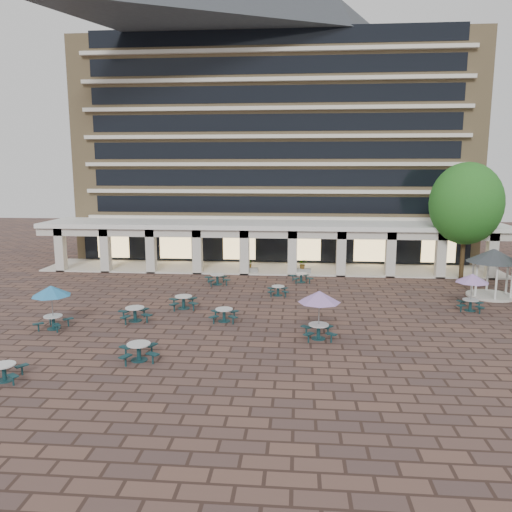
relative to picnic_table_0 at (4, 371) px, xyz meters
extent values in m
plane|color=brown|center=(10.29, 11.00, -0.46)|extent=(120.00, 120.00, 0.00)
cube|color=#A3875C|center=(10.29, 36.50, 10.54)|extent=(40.00, 15.00, 22.00)
cube|color=beige|center=(10.29, 28.75, 4.04)|extent=(36.80, 0.50, 0.35)
cube|color=black|center=(10.29, 28.98, 5.34)|extent=(35.20, 0.05, 1.60)
cube|color=beige|center=(10.29, 28.75, 6.64)|extent=(36.80, 0.50, 0.35)
cube|color=black|center=(10.29, 28.98, 7.94)|extent=(35.20, 0.05, 1.60)
cube|color=beige|center=(10.29, 28.75, 9.24)|extent=(36.80, 0.50, 0.35)
cube|color=black|center=(10.29, 28.98, 10.54)|extent=(35.20, 0.05, 1.60)
cube|color=beige|center=(10.29, 28.75, 11.84)|extent=(36.80, 0.50, 0.35)
cube|color=black|center=(10.29, 28.98, 13.14)|extent=(35.20, 0.05, 1.60)
cube|color=beige|center=(10.29, 28.75, 14.44)|extent=(36.80, 0.50, 0.35)
cube|color=black|center=(10.29, 28.98, 15.74)|extent=(35.20, 0.05, 1.60)
cube|color=beige|center=(10.29, 28.75, 17.04)|extent=(36.80, 0.50, 0.35)
cube|color=black|center=(10.29, 28.98, 18.34)|extent=(35.20, 0.05, 1.60)
cube|color=beige|center=(10.29, 28.75, 19.64)|extent=(36.80, 0.50, 0.35)
cube|color=black|center=(10.29, 28.98, 20.94)|extent=(35.20, 0.05, 1.60)
cube|color=white|center=(10.29, 26.00, 3.74)|extent=(42.00, 6.60, 0.40)
cube|color=beige|center=(10.29, 23.15, 3.29)|extent=(42.00, 0.30, 0.90)
cube|color=black|center=(10.29, 28.70, 1.34)|extent=(38.00, 0.15, 3.20)
cube|color=beige|center=(10.29, 26.00, -0.40)|extent=(42.00, 6.00, 0.12)
cube|color=beige|center=(-8.71, 23.40, 1.54)|extent=(0.80, 0.80, 4.00)
cube|color=beige|center=(-4.49, 23.40, 1.54)|extent=(0.80, 0.80, 4.00)
cube|color=beige|center=(-0.26, 23.40, 1.54)|extent=(0.80, 0.80, 4.00)
cube|color=beige|center=(3.96, 23.40, 1.54)|extent=(0.80, 0.80, 4.00)
cube|color=beige|center=(8.18, 23.40, 1.54)|extent=(0.80, 0.80, 4.00)
cube|color=beige|center=(12.40, 23.40, 1.54)|extent=(0.80, 0.80, 4.00)
cube|color=beige|center=(16.63, 23.40, 1.54)|extent=(0.80, 0.80, 4.00)
cube|color=beige|center=(20.85, 23.40, 1.54)|extent=(0.80, 0.80, 4.00)
cube|color=beige|center=(25.07, 23.40, 1.54)|extent=(0.80, 0.80, 4.00)
cube|color=beige|center=(29.29, 23.40, 1.54)|extent=(0.80, 0.80, 4.00)
cube|color=#FFD88C|center=(-5.71, 28.55, 1.14)|extent=(3.20, 0.08, 2.40)
cube|color=#FFD88C|center=(0.69, 28.55, 1.14)|extent=(3.20, 0.08, 2.40)
cube|color=#FFD88C|center=(7.09, 28.55, 1.14)|extent=(3.20, 0.08, 2.40)
cube|color=#FFD88C|center=(13.49, 28.55, 1.14)|extent=(3.20, 0.08, 2.40)
cube|color=#FFD88C|center=(19.89, 28.55, 1.14)|extent=(3.20, 0.08, 2.40)
cube|color=#FFD88C|center=(26.29, 28.55, 1.14)|extent=(3.20, 0.08, 2.40)
cylinder|color=#123637|center=(0.00, 0.00, -0.44)|extent=(0.71, 0.71, 0.04)
cylinder|color=#123637|center=(0.00, 0.00, -0.12)|extent=(0.18, 0.18, 0.67)
cylinder|color=silver|center=(0.00, 0.00, 0.28)|extent=(1.02, 1.02, 0.05)
cube|color=#123637|center=(0.44, 0.66, -0.01)|extent=(0.55, 0.62, 0.05)
cylinder|color=#123637|center=(0.44, 0.66, -0.24)|extent=(0.08, 0.08, 0.43)
cube|color=#123637|center=(0.66, -0.44, -0.01)|extent=(0.62, 0.55, 0.05)
cylinder|color=#123637|center=(0.66, -0.44, -0.24)|extent=(0.08, 0.08, 0.43)
cylinder|color=#123637|center=(5.19, 2.83, -0.44)|extent=(0.80, 0.80, 0.05)
cylinder|color=#123637|center=(5.19, 2.83, -0.08)|extent=(0.21, 0.21, 0.76)
cylinder|color=silver|center=(5.19, 2.83, 0.38)|extent=(1.15, 1.15, 0.06)
cube|color=#123637|center=(5.59, 3.64, 0.05)|extent=(0.57, 0.71, 0.06)
cylinder|color=#123637|center=(5.59, 3.64, -0.22)|extent=(0.09, 0.09, 0.48)
cube|color=#123637|center=(4.39, 3.23, 0.05)|extent=(0.71, 0.57, 0.06)
cylinder|color=#123637|center=(4.39, 3.23, -0.22)|extent=(0.09, 0.09, 0.48)
cube|color=#123637|center=(4.80, 2.03, 0.05)|extent=(0.57, 0.71, 0.06)
cylinder|color=#123637|center=(4.80, 2.03, -0.22)|extent=(0.09, 0.09, 0.48)
cube|color=#123637|center=(6.00, 2.44, 0.05)|extent=(0.71, 0.57, 0.06)
cylinder|color=#123637|center=(6.00, 2.44, -0.22)|extent=(0.09, 0.09, 0.48)
cylinder|color=#123637|center=(-1.34, 7.17, -0.44)|extent=(0.75, 0.75, 0.04)
cylinder|color=#123637|center=(-1.34, 7.17, -0.11)|extent=(0.19, 0.19, 0.70)
cylinder|color=silver|center=(-1.34, 7.17, 0.32)|extent=(1.07, 1.07, 0.05)
cube|color=#123637|center=(-0.70, 7.70, 0.01)|extent=(0.64, 0.61, 0.05)
cylinder|color=#123637|center=(-0.70, 7.70, -0.23)|extent=(0.09, 0.09, 0.45)
cube|color=#123637|center=(-1.87, 7.80, 0.01)|extent=(0.61, 0.64, 0.05)
cylinder|color=#123637|center=(-1.87, 7.80, -0.23)|extent=(0.09, 0.09, 0.45)
cube|color=#123637|center=(-1.98, 6.63, 0.01)|extent=(0.64, 0.61, 0.05)
cylinder|color=#123637|center=(-1.98, 6.63, -0.23)|extent=(0.09, 0.09, 0.45)
cube|color=#123637|center=(-0.81, 6.53, 0.01)|extent=(0.61, 0.64, 0.05)
cylinder|color=#123637|center=(-0.81, 6.53, -0.23)|extent=(0.09, 0.09, 0.45)
cylinder|color=gray|center=(-1.34, 7.17, 0.82)|extent=(0.05, 0.05, 2.56)
cone|color=teal|center=(-1.34, 7.17, 1.84)|extent=(2.24, 2.24, 0.59)
cylinder|color=#123637|center=(2.92, 9.09, -0.44)|extent=(0.80, 0.80, 0.05)
cylinder|color=#123637|center=(2.92, 9.09, -0.08)|extent=(0.21, 0.21, 0.76)
cylinder|color=silver|center=(2.92, 9.09, 0.38)|extent=(1.15, 1.15, 0.06)
cube|color=#123637|center=(3.24, 9.93, 0.05)|extent=(0.52, 0.70, 0.06)
cylinder|color=#123637|center=(3.24, 9.93, -0.22)|extent=(0.09, 0.09, 0.48)
cube|color=#123637|center=(2.08, 9.40, 0.05)|extent=(0.70, 0.52, 0.06)
cylinder|color=#123637|center=(2.08, 9.40, -0.22)|extent=(0.09, 0.09, 0.48)
cube|color=#123637|center=(2.61, 8.25, 0.05)|extent=(0.52, 0.70, 0.06)
cylinder|color=#123637|center=(2.61, 8.25, -0.22)|extent=(0.09, 0.09, 0.48)
cube|color=#123637|center=(3.77, 8.78, 0.05)|extent=(0.70, 0.52, 0.06)
cylinder|color=#123637|center=(3.77, 8.78, -0.22)|extent=(0.09, 0.09, 0.48)
cylinder|color=#123637|center=(14.08, 6.74, -0.44)|extent=(0.78, 0.78, 0.04)
cylinder|color=#123637|center=(14.08, 6.74, -0.09)|extent=(0.20, 0.20, 0.74)
cylinder|color=silver|center=(14.08, 6.74, 0.36)|extent=(1.11, 1.11, 0.06)
cube|color=#123637|center=(14.64, 7.41, 0.03)|extent=(0.63, 0.67, 0.06)
cylinder|color=#123637|center=(14.64, 7.41, -0.22)|extent=(0.09, 0.09, 0.47)
cube|color=#123637|center=(13.41, 7.30, 0.03)|extent=(0.67, 0.63, 0.06)
cylinder|color=#123637|center=(13.41, 7.30, -0.22)|extent=(0.09, 0.09, 0.47)
cube|color=#123637|center=(13.52, 6.07, 0.03)|extent=(0.63, 0.67, 0.06)
cylinder|color=#123637|center=(13.52, 6.07, -0.22)|extent=(0.09, 0.09, 0.47)
cube|color=#123637|center=(14.74, 6.18, 0.03)|extent=(0.67, 0.63, 0.06)
cylinder|color=#123637|center=(14.74, 6.18, -0.22)|extent=(0.09, 0.09, 0.47)
cylinder|color=gray|center=(14.08, 6.74, 0.88)|extent=(0.06, 0.06, 2.68)
cone|color=#9D75BA|center=(14.08, 6.74, 1.94)|extent=(2.34, 2.34, 0.61)
cylinder|color=#123637|center=(5.27, 12.09, -0.44)|extent=(0.80, 0.80, 0.05)
cylinder|color=#123637|center=(5.27, 12.09, -0.08)|extent=(0.21, 0.21, 0.76)
cylinder|color=silver|center=(5.27, 12.09, 0.38)|extent=(1.15, 1.15, 0.06)
cube|color=#123637|center=(5.72, 12.86, 0.05)|extent=(0.59, 0.71, 0.06)
cylinder|color=#123637|center=(5.72, 12.86, -0.22)|extent=(0.09, 0.09, 0.48)
cube|color=#123637|center=(4.50, 12.54, 0.05)|extent=(0.71, 0.59, 0.06)
cylinder|color=#123637|center=(4.50, 12.54, -0.22)|extent=(0.09, 0.09, 0.48)
cube|color=#123637|center=(4.82, 11.32, 0.05)|extent=(0.59, 0.71, 0.06)
cylinder|color=#123637|center=(4.82, 11.32, -0.22)|extent=(0.09, 0.09, 0.48)
cube|color=#123637|center=(6.05, 11.64, 0.05)|extent=(0.71, 0.59, 0.06)
cylinder|color=#123637|center=(6.05, 11.64, -0.22)|extent=(0.09, 0.09, 0.48)
cylinder|color=#123637|center=(8.41, 9.48, -0.44)|extent=(0.74, 0.74, 0.04)
cylinder|color=#123637|center=(8.41, 9.48, -0.11)|extent=(0.19, 0.19, 0.70)
cylinder|color=silver|center=(8.41, 9.48, 0.32)|extent=(1.06, 1.06, 0.05)
cube|color=#123637|center=(8.96, 10.10, 0.01)|extent=(0.61, 0.63, 0.05)
cylinder|color=#123637|center=(8.96, 10.10, -0.24)|extent=(0.08, 0.08, 0.44)
cube|color=#123637|center=(7.79, 10.02, 0.01)|extent=(0.63, 0.61, 0.05)
cylinder|color=#123637|center=(7.79, 10.02, -0.24)|extent=(0.08, 0.08, 0.44)
cube|color=#123637|center=(7.87, 8.85, 0.01)|extent=(0.61, 0.63, 0.05)
cylinder|color=#123637|center=(7.87, 8.85, -0.24)|extent=(0.08, 0.08, 0.44)
cube|color=#123637|center=(9.04, 8.93, 0.01)|extent=(0.63, 0.61, 0.05)
cylinder|color=#123637|center=(9.04, 8.93, -0.24)|extent=(0.08, 0.08, 0.44)
cylinder|color=#123637|center=(11.45, 16.10, -0.44)|extent=(0.67, 0.67, 0.04)
cylinder|color=#123637|center=(11.45, 16.10, -0.14)|extent=(0.17, 0.17, 0.63)
cylinder|color=silver|center=(11.45, 16.10, 0.24)|extent=(0.96, 0.96, 0.05)
cube|color=#123637|center=(11.94, 16.67, -0.04)|extent=(0.55, 0.57, 0.05)
cylinder|color=#123637|center=(11.94, 16.67, -0.26)|extent=(0.08, 0.08, 0.40)
cube|color=#123637|center=(10.89, 16.59, -0.04)|extent=(0.57, 0.55, 0.05)
cylinder|color=#123637|center=(10.89, 16.59, -0.26)|extent=(0.08, 0.08, 0.40)
cube|color=#123637|center=(10.96, 15.54, -0.04)|extent=(0.55, 0.57, 0.05)
cylinder|color=#123637|center=(10.96, 15.54, -0.26)|extent=(0.08, 0.08, 0.40)
cube|color=#123637|center=(12.02, 15.61, -0.04)|extent=(0.57, 0.55, 0.05)
cylinder|color=#123637|center=(12.02, 15.61, -0.26)|extent=(0.08, 0.08, 0.40)
cylinder|color=#123637|center=(24.29, 13.16, -0.44)|extent=(0.72, 0.72, 0.04)
cylinder|color=#123637|center=(24.29, 13.16, -0.12)|extent=(0.18, 0.18, 0.68)
cylinder|color=silver|center=(24.29, 13.16, 0.29)|extent=(1.02, 1.02, 0.05)
cube|color=#123637|center=(25.00, 13.53, -0.01)|extent=(0.63, 0.52, 0.05)
cylinder|color=#123637|center=(25.00, 13.53, -0.24)|extent=(0.08, 0.08, 0.43)
cube|color=#123637|center=(23.91, 13.86, -0.01)|extent=(0.52, 0.63, 0.05)
cylinder|color=#123637|center=(23.91, 13.86, -0.24)|extent=(0.08, 0.08, 0.43)
cube|color=#123637|center=(23.59, 12.78, -0.01)|extent=(0.63, 0.52, 0.05)
cylinder|color=#123637|center=(23.59, 12.78, -0.24)|extent=(0.08, 0.08, 0.43)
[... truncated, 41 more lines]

